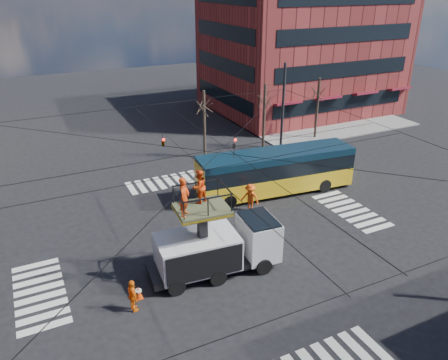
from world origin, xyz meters
TOP-DOWN VIEW (x-y plane):
  - ground at (0.00, 0.00)m, footprint 120.00×120.00m
  - sidewalk_ne at (21.00, 21.00)m, footprint 18.00×18.00m
  - crosswalks at (0.00, 0.00)m, footprint 22.40×22.40m
  - building_ne at (21.98, 23.98)m, footprint 20.06×16.06m
  - overhead_network at (-0.07, 0.40)m, footprint 24.24×24.24m
  - tree_a at (5.00, 13.50)m, footprint 2.00×2.00m
  - tree_b at (11.00, 13.50)m, footprint 2.00×2.00m
  - tree_c at (17.00, 13.50)m, footprint 2.00×2.00m
  - utility_truck at (-1.12, -2.15)m, footprint 7.17×3.12m
  - city_bus at (6.82, 4.70)m, footprint 11.86×3.76m
  - traffic_cone at (-5.60, -2.53)m, footprint 0.36×0.36m
  - worker_ground at (-6.05, -3.31)m, footprint 0.53×1.04m
  - flagger at (3.72, 2.95)m, footprint 1.36×1.49m

SIDE VIEW (x-z plane):
  - ground at x=0.00m, z-range 0.00..0.00m
  - crosswalks at x=0.00m, z-range 0.00..0.02m
  - sidewalk_ne at x=21.00m, z-range 0.00..0.12m
  - traffic_cone at x=-5.60m, z-range 0.00..0.70m
  - worker_ground at x=-6.05m, z-range 0.00..1.71m
  - flagger at x=3.72m, z-range 0.00..2.01m
  - city_bus at x=6.82m, z-range 0.12..3.32m
  - utility_truck at x=-1.12m, z-range -1.01..4.98m
  - overhead_network at x=-0.07m, z-range 0.29..8.29m
  - tree_a at x=5.00m, z-range 1.63..7.63m
  - tree_b at x=11.00m, z-range 1.63..7.63m
  - tree_c at x=17.00m, z-range 1.63..7.63m
  - building_ne at x=21.98m, z-range 0.00..14.00m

